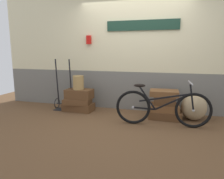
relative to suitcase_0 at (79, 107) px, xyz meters
name	(u,v)px	position (x,y,z in m)	size (l,w,h in m)	color
ground	(126,121)	(1.21, -0.32, -0.12)	(8.74, 5.20, 0.06)	brown
station_building	(135,50)	(1.22, 0.52, 1.31)	(6.74, 0.74, 2.80)	slate
suitcase_0	(79,107)	(0.00, 0.00, 0.00)	(0.69, 0.39, 0.18)	brown
suitcase_1	(78,101)	(-0.01, -0.03, 0.15)	(0.61, 0.40, 0.12)	brown
suitcase_2	(79,94)	(0.03, 0.00, 0.32)	(0.61, 0.37, 0.22)	brown
suitcase_3	(165,114)	(1.99, -0.02, -0.01)	(0.66, 0.46, 0.16)	brown
suitcase_4	(165,107)	(1.97, -0.02, 0.14)	(0.56, 0.41, 0.14)	brown
suitcase_5	(165,100)	(1.96, -0.04, 0.30)	(0.43, 0.35, 0.18)	brown
suitcase_6	(164,93)	(1.94, -0.01, 0.45)	(0.57, 0.39, 0.11)	brown
wicker_basket	(78,83)	(0.02, -0.02, 0.58)	(0.25, 0.25, 0.32)	#A8844C
luggage_trolley	(64,97)	(-0.40, 0.04, 0.20)	(0.44, 0.34, 1.20)	black
burlap_sack	(194,107)	(2.54, 0.03, 0.18)	(0.50, 0.43, 0.54)	tan
bicycle	(162,108)	(1.94, -0.50, 0.26)	(1.75, 0.46, 0.85)	black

